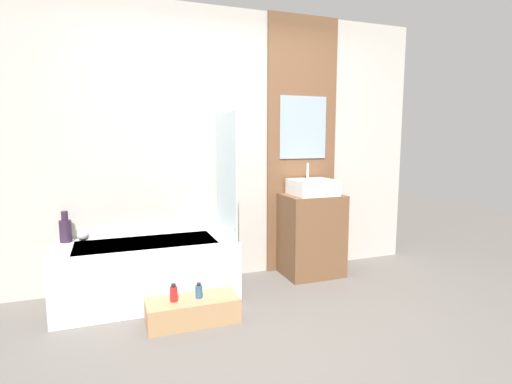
{
  "coord_description": "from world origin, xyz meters",
  "views": [
    {
      "loc": [
        -1.08,
        -2.21,
        1.39
      ],
      "look_at": [
        0.01,
        0.71,
        0.96
      ],
      "focal_mm": 28.0,
      "sensor_mm": 36.0,
      "label": 1
    }
  ],
  "objects_px": {
    "bottle_soap_primary": "(174,293)",
    "bottle_soap_secondary": "(199,291)",
    "wooden_step_bench": "(193,310)",
    "vase_round_light": "(83,235)",
    "bathtub": "(147,271)",
    "sink": "(312,187)",
    "vase_tall_dark": "(65,229)"
  },
  "relations": [
    {
      "from": "vase_round_light",
      "to": "bottle_soap_secondary",
      "type": "bearing_deg",
      "value": -43.37
    },
    {
      "from": "wooden_step_bench",
      "to": "bottle_soap_primary",
      "type": "distance_m",
      "value": 0.2
    },
    {
      "from": "vase_round_light",
      "to": "bottle_soap_secondary",
      "type": "xyz_separation_m",
      "value": [
        0.83,
        -0.78,
        -0.33
      ]
    },
    {
      "from": "bathtub",
      "to": "bottle_soap_primary",
      "type": "bearing_deg",
      "value": -75.76
    },
    {
      "from": "wooden_step_bench",
      "to": "vase_tall_dark",
      "type": "xyz_separation_m",
      "value": [
        -0.91,
        0.78,
        0.53
      ]
    },
    {
      "from": "sink",
      "to": "vase_tall_dark",
      "type": "relative_size",
      "value": 1.56
    },
    {
      "from": "sink",
      "to": "bottle_soap_secondary",
      "type": "distance_m",
      "value": 1.59
    },
    {
      "from": "vase_round_light",
      "to": "vase_tall_dark",
      "type": "bearing_deg",
      "value": 179.07
    },
    {
      "from": "wooden_step_bench",
      "to": "sink",
      "type": "distance_m",
      "value": 1.7
    },
    {
      "from": "vase_tall_dark",
      "to": "bottle_soap_primary",
      "type": "bearing_deg",
      "value": -45.4
    },
    {
      "from": "sink",
      "to": "vase_round_light",
      "type": "bearing_deg",
      "value": 176.16
    },
    {
      "from": "wooden_step_bench",
      "to": "vase_round_light",
      "type": "height_order",
      "value": "vase_round_light"
    },
    {
      "from": "bathtub",
      "to": "sink",
      "type": "relative_size",
      "value": 3.55
    },
    {
      "from": "wooden_step_bench",
      "to": "bottle_soap_secondary",
      "type": "bearing_deg",
      "value": 0.0
    },
    {
      "from": "bottle_soap_primary",
      "to": "bottle_soap_secondary",
      "type": "relative_size",
      "value": 1.16
    },
    {
      "from": "bottle_soap_secondary",
      "to": "vase_tall_dark",
      "type": "bearing_deg",
      "value": 140.8
    },
    {
      "from": "bottle_soap_primary",
      "to": "wooden_step_bench",
      "type": "bearing_deg",
      "value": 0.0
    },
    {
      "from": "bathtub",
      "to": "vase_round_light",
      "type": "relative_size",
      "value": 14.39
    },
    {
      "from": "vase_round_light",
      "to": "bathtub",
      "type": "bearing_deg",
      "value": -25.43
    },
    {
      "from": "sink",
      "to": "bottle_soap_primary",
      "type": "xyz_separation_m",
      "value": [
        -1.49,
        -0.64,
        -0.66
      ]
    },
    {
      "from": "wooden_step_bench",
      "to": "vase_round_light",
      "type": "relative_size",
      "value": 6.72
    },
    {
      "from": "bathtub",
      "to": "sink",
      "type": "xyz_separation_m",
      "value": [
        1.62,
        0.1,
        0.64
      ]
    },
    {
      "from": "sink",
      "to": "bottle_soap_primary",
      "type": "bearing_deg",
      "value": -156.76
    },
    {
      "from": "bottle_soap_primary",
      "to": "sink",
      "type": "bearing_deg",
      "value": 23.24
    },
    {
      "from": "sink",
      "to": "wooden_step_bench",
      "type": "bearing_deg",
      "value": -154.69
    },
    {
      "from": "wooden_step_bench",
      "to": "vase_tall_dark",
      "type": "relative_size",
      "value": 2.58
    },
    {
      "from": "sink",
      "to": "bottle_soap_secondary",
      "type": "relative_size",
      "value": 3.56
    },
    {
      "from": "vase_tall_dark",
      "to": "bottle_soap_secondary",
      "type": "height_order",
      "value": "vase_tall_dark"
    },
    {
      "from": "wooden_step_bench",
      "to": "vase_tall_dark",
      "type": "bearing_deg",
      "value": 139.25
    },
    {
      "from": "wooden_step_bench",
      "to": "vase_tall_dark",
      "type": "distance_m",
      "value": 1.31
    },
    {
      "from": "bottle_soap_primary",
      "to": "vase_round_light",
      "type": "bearing_deg",
      "value": 129.27
    },
    {
      "from": "vase_tall_dark",
      "to": "vase_round_light",
      "type": "relative_size",
      "value": 2.6
    }
  ]
}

